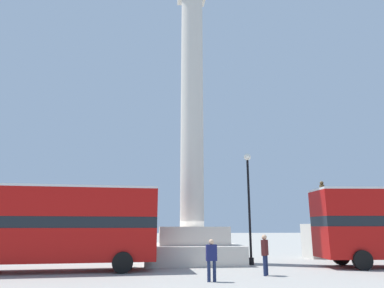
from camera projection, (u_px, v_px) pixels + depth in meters
The scene contains 7 objects.
ground_plane at pixel (192, 262), 21.31m from camera, with size 200.00×200.00×0.00m, color #9E9B93.
monument_column at pixel (192, 170), 22.68m from camera, with size 5.76×5.76×21.08m.
bus_a at pixel (49, 224), 17.36m from camera, with size 10.91×3.43×4.20m.
equestrian_statue at pixel (326, 235), 24.76m from camera, with size 3.11×2.30×5.50m.
street_lamp at pixel (249, 199), 20.86m from camera, with size 0.44×0.44×6.66m.
pedestrian_near_lamp at pixel (265, 252), 15.80m from camera, with size 0.43×0.50×1.82m.
pedestrian_by_plinth at pixel (212, 258), 14.04m from camera, with size 0.46×0.23×1.67m.
Camera 1 is at (-2.34, -22.33, 2.18)m, focal length 32.00 mm.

